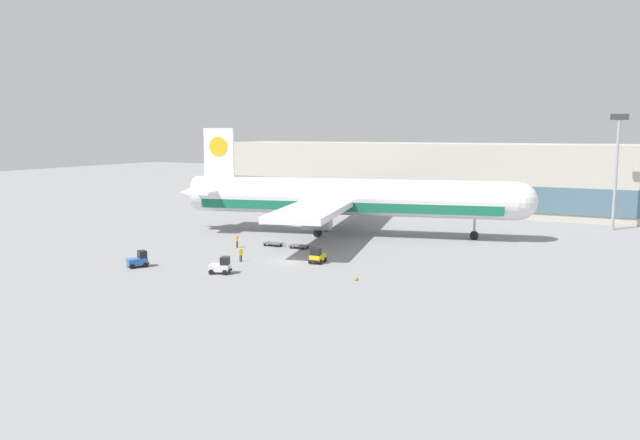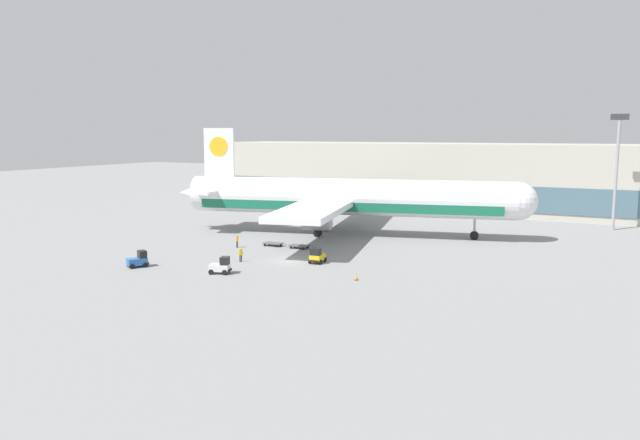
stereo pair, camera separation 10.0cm
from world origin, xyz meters
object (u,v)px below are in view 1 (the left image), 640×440
at_px(baggage_tug_far, 139,260).
at_px(ground_crew_far, 237,240).
at_px(ground_crew_near, 241,254).
at_px(traffic_cone_near, 357,277).
at_px(baggage_dolly_lead, 273,243).
at_px(baggage_dolly_second, 299,246).
at_px(light_mast, 617,162).
at_px(airplane_main, 343,198).
at_px(baggage_tug_foreground, 317,256).
at_px(baggage_tug_mid, 221,266).

bearing_deg(baggage_tug_far, ground_crew_far, 19.46).
bearing_deg(baggage_tug_far, ground_crew_near, -17.40).
height_order(baggage_tug_far, traffic_cone_near, baggage_tug_far).
height_order(baggage_dolly_lead, traffic_cone_near, traffic_cone_near).
bearing_deg(baggage_dolly_second, ground_crew_near, -102.27).
bearing_deg(light_mast, baggage_dolly_second, -135.23).
bearing_deg(airplane_main, baggage_dolly_second, -104.68).
distance_m(airplane_main, traffic_cone_near, 31.75).
relative_size(baggage_tug_foreground, ground_crew_near, 1.44).
height_order(airplane_main, baggage_dolly_second, airplane_main).
bearing_deg(baggage_tug_mid, ground_crew_far, 98.89).
bearing_deg(baggage_dolly_lead, baggage_tug_far, -111.52).
height_order(airplane_main, baggage_tug_foreground, airplane_main).
xyz_separation_m(baggage_tug_foreground, baggage_tug_mid, (-7.28, -10.29, 0.00)).
distance_m(airplane_main, ground_crew_far, 19.89).
xyz_separation_m(airplane_main, baggage_dolly_lead, (-4.72, -13.88, -5.45)).
relative_size(light_mast, baggage_tug_mid, 7.00).
distance_m(baggage_tug_far, baggage_dolly_lead, 20.92).
relative_size(baggage_tug_foreground, baggage_tug_mid, 0.93).
bearing_deg(baggage_tug_far, baggage_dolly_second, 0.64).
bearing_deg(baggage_tug_mid, baggage_tug_far, 169.28).
bearing_deg(light_mast, baggage_tug_foreground, -124.80).
height_order(baggage_tug_foreground, baggage_dolly_second, baggage_tug_foreground).
height_order(light_mast, traffic_cone_near, light_mast).
relative_size(baggage_tug_mid, ground_crew_far, 1.49).
bearing_deg(ground_crew_far, baggage_tug_far, -68.01).
height_order(baggage_tug_mid, traffic_cone_near, baggage_tug_mid).
bearing_deg(airplane_main, ground_crew_far, -129.55).
relative_size(baggage_tug_mid, baggage_dolly_second, 0.74).
relative_size(ground_crew_near, ground_crew_far, 0.96).
bearing_deg(light_mast, airplane_main, -147.29).
xyz_separation_m(baggage_tug_foreground, ground_crew_near, (-9.01, -3.67, 0.18)).
bearing_deg(baggage_tug_foreground, baggage_tug_far, -62.04).
relative_size(baggage_tug_far, traffic_cone_near, 3.59).
height_order(ground_crew_near, ground_crew_far, ground_crew_far).
distance_m(airplane_main, baggage_tug_far, 35.91).
distance_m(light_mast, ground_crew_far, 64.09).
bearing_deg(baggage_tug_far, traffic_cone_near, -46.47).
distance_m(baggage_tug_foreground, ground_crew_far, 15.59).
relative_size(light_mast, baggage_tug_far, 6.86).
bearing_deg(baggage_dolly_lead, baggage_tug_mid, -79.16).
height_order(baggage_tug_foreground, ground_crew_near, baggage_tug_foreground).
bearing_deg(ground_crew_far, baggage_tug_foreground, 17.88).
xyz_separation_m(baggage_dolly_lead, ground_crew_far, (-3.90, -3.42, 0.71)).
height_order(baggage_tug_mid, baggage_dolly_lead, baggage_tug_mid).
bearing_deg(light_mast, ground_crew_near, -129.49).
xyz_separation_m(baggage_tug_far, traffic_cone_near, (26.47, 5.74, -0.49)).
relative_size(airplane_main, baggage_dolly_lead, 15.40).
distance_m(light_mast, baggage_tug_far, 77.90).
xyz_separation_m(airplane_main, ground_crew_near, (-2.63, -25.24, -4.79)).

